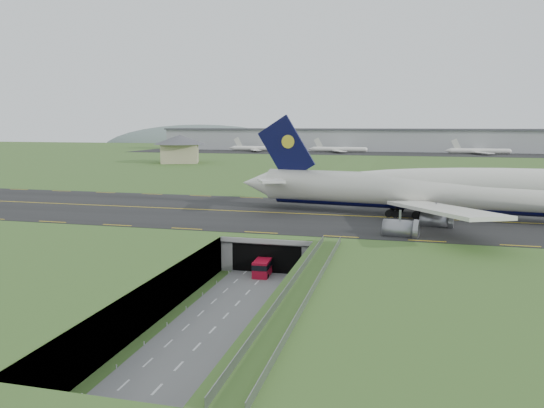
# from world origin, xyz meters

# --- Properties ---
(ground) EXTENTS (900.00, 900.00, 0.00)m
(ground) POSITION_xyz_m (0.00, 0.00, 0.00)
(ground) COLOR #3E5A24
(ground) RESTS_ON ground
(airfield_deck) EXTENTS (800.00, 800.00, 6.00)m
(airfield_deck) POSITION_xyz_m (0.00, 0.00, 3.00)
(airfield_deck) COLOR gray
(airfield_deck) RESTS_ON ground
(trench_road) EXTENTS (12.00, 75.00, 0.20)m
(trench_road) POSITION_xyz_m (0.00, -7.50, 0.10)
(trench_road) COLOR slate
(trench_road) RESTS_ON ground
(taxiway) EXTENTS (800.00, 44.00, 0.18)m
(taxiway) POSITION_xyz_m (0.00, 33.00, 6.09)
(taxiway) COLOR black
(taxiway) RESTS_ON airfield_deck
(tunnel_portal) EXTENTS (17.00, 22.30, 6.00)m
(tunnel_portal) POSITION_xyz_m (0.00, 16.71, 3.33)
(tunnel_portal) COLOR gray
(tunnel_portal) RESTS_ON ground
(guideway) EXTENTS (3.00, 53.00, 7.05)m
(guideway) POSITION_xyz_m (11.00, -19.11, 5.32)
(guideway) COLOR #A8A8A3
(guideway) RESTS_ON ground
(jumbo_jet) EXTENTS (104.32, 64.89, 21.63)m
(jumbo_jet) POSITION_xyz_m (35.95, 34.94, 11.84)
(jumbo_jet) COLOR silver
(jumbo_jet) RESTS_ON ground
(shuttle_tram) EXTENTS (2.83, 6.82, 2.77)m
(shuttle_tram) POSITION_xyz_m (-0.21, 6.97, 1.53)
(shuttle_tram) COLOR #B60C25
(shuttle_tram) RESTS_ON ground
(service_building) EXTENTS (31.91, 31.91, 13.66)m
(service_building) POSITION_xyz_m (-84.05, 163.84, 14.09)
(service_building) COLOR tan
(service_building) RESTS_ON ground
(cargo_terminal) EXTENTS (320.00, 67.00, 15.60)m
(cargo_terminal) POSITION_xyz_m (-0.09, 299.41, 13.96)
(cargo_terminal) COLOR #B2B2B2
(cargo_terminal) RESTS_ON ground
(distant_hills) EXTENTS (700.00, 91.00, 60.00)m
(distant_hills) POSITION_xyz_m (64.38, 430.00, -4.00)
(distant_hills) COLOR slate
(distant_hills) RESTS_ON ground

